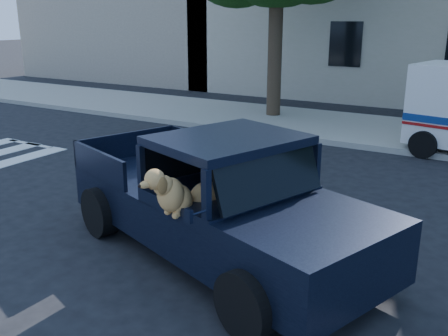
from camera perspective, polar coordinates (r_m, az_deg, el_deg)
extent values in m
plane|color=black|center=(6.39, 1.03, -12.87)|extent=(120.00, 120.00, 0.00)
cube|color=gray|center=(14.62, 19.27, 3.75)|extent=(60.00, 4.00, 0.15)
cylinder|color=#332619|center=(15.94, 5.84, 13.36)|extent=(0.44, 0.44, 4.40)
cube|color=tan|center=(27.74, -9.51, 18.44)|extent=(12.00, 6.00, 8.00)
cube|color=black|center=(6.81, -0.82, -5.39)|extent=(5.19, 3.38, 0.62)
cube|color=black|center=(5.53, 10.56, -6.86)|extent=(1.94, 2.22, 0.15)
cube|color=black|center=(6.30, 0.48, 3.20)|extent=(1.96, 2.17, 0.11)
cube|color=black|center=(5.85, 5.25, -1.27)|extent=(0.76, 1.59, 0.53)
cube|color=black|center=(6.20, -1.40, -5.95)|extent=(0.65, 0.65, 0.35)
cube|color=black|center=(5.21, -4.06, -5.48)|extent=(0.10, 0.08, 0.15)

